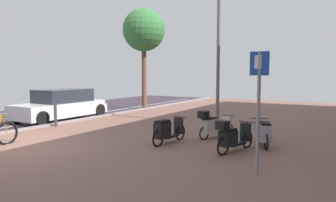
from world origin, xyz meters
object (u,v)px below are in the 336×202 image
at_px(scooter_near, 167,131).
at_px(street_tree, 144,31).
at_px(lamp_post, 218,39).
at_px(bollard_far, 56,115).
at_px(scooter_mid, 263,133).
at_px(scooter_far, 232,137).
at_px(scooter_extra, 212,125).
at_px(parking_sign, 259,100).
at_px(parked_car_near, 62,105).

distance_m(scooter_near, street_tree, 10.39).
bearing_deg(lamp_post, bollard_far, -143.40).
relative_size(lamp_post, bollard_far, 7.23).
height_order(scooter_mid, bollard_far, bollard_far).
relative_size(scooter_far, street_tree, 0.28).
xyz_separation_m(scooter_extra, bollard_far, (-6.39, -1.17, 0.02)).
bearing_deg(scooter_mid, lamp_post, 130.62).
height_order(scooter_near, scooter_mid, scooter_near).
distance_m(scooter_near, lamp_post, 5.43).
xyz_separation_m(scooter_far, street_tree, (-8.06, 7.29, 4.30)).
distance_m(scooter_near, scooter_far, 2.07).
relative_size(scooter_mid, scooter_extra, 1.01).
xyz_separation_m(lamp_post, street_tree, (-5.93, 2.94, 1.10)).
relative_size(scooter_far, parking_sign, 0.64).
height_order(scooter_near, lamp_post, lamp_post).
bearing_deg(bollard_far, scooter_extra, 10.42).
height_order(parking_sign, bollard_far, parking_sign).
xyz_separation_m(scooter_far, parked_car_near, (-9.03, 1.84, 0.24)).
distance_m(scooter_extra, lamp_post, 4.40).
distance_m(street_tree, bollard_far, 8.21).
distance_m(scooter_far, parked_car_near, 9.22).
relative_size(scooter_far, scooter_extra, 0.99).
bearing_deg(parking_sign, street_tree, 136.20).
bearing_deg(scooter_far, parking_sign, -53.94).
height_order(scooter_near, street_tree, street_tree).
xyz_separation_m(parking_sign, bollard_far, (-8.65, 1.76, -1.16)).
height_order(scooter_extra, parked_car_near, parked_car_near).
distance_m(scooter_mid, scooter_extra, 1.78).
bearing_deg(scooter_mid, bollard_far, -173.70).
xyz_separation_m(scooter_mid, scooter_extra, (-1.76, 0.28, 0.04)).
height_order(scooter_extra, lamp_post, lamp_post).
relative_size(parking_sign, street_tree, 0.43).
distance_m(scooter_near, scooter_extra, 1.74).
bearing_deg(scooter_extra, parking_sign, -52.51).
bearing_deg(scooter_near, parking_sign, -24.72).
xyz_separation_m(parked_car_near, street_tree, (0.97, 5.45, 4.06)).
bearing_deg(scooter_mid, scooter_extra, 171.11).
bearing_deg(parked_car_near, scooter_extra, -2.66).
xyz_separation_m(scooter_extra, parked_car_near, (-7.84, 0.36, 0.24)).
bearing_deg(parking_sign, scooter_near, 155.28).
relative_size(scooter_near, scooter_extra, 1.01).
relative_size(lamp_post, street_tree, 1.09).
bearing_deg(parked_car_near, lamp_post, 19.97).
relative_size(scooter_mid, street_tree, 0.28).
height_order(scooter_far, bollard_far, scooter_far).
xyz_separation_m(scooter_near, bollard_far, (-5.51, 0.32, 0.05)).
xyz_separation_m(scooter_near, parked_car_near, (-6.96, 1.86, 0.27)).
bearing_deg(scooter_near, bollard_far, 176.67).
bearing_deg(street_tree, scooter_far, -42.12).
bearing_deg(scooter_near, parked_car_near, 165.04).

